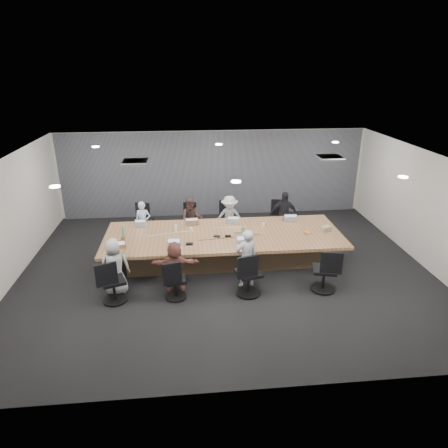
{
  "coord_description": "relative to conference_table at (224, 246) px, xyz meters",
  "views": [
    {
      "loc": [
        -0.91,
        -8.78,
        4.78
      ],
      "look_at": [
        0.0,
        0.4,
        1.05
      ],
      "focal_mm": 32.0,
      "sensor_mm": 36.0,
      "label": 1
    }
  ],
  "objects": [
    {
      "name": "chair_0",
      "position": [
        -2.15,
        1.7,
        -0.01
      ],
      "size": [
        0.64,
        0.64,
        0.79
      ],
      "primitive_type": null,
      "rotation": [
        0.0,
        0.0,
        2.92
      ],
      "color": "black",
      "rests_on": "ground"
    },
    {
      "name": "cup_white_near",
      "position": [
        1.11,
        0.4,
        0.38
      ],
      "size": [
        0.09,
        0.09,
        0.09
      ],
      "primitive_type": "cylinder",
      "rotation": [
        0.0,
        0.0,
        0.21
      ],
      "color": "white",
      "rests_on": "conference_table"
    },
    {
      "name": "mug_brown",
      "position": [
        -2.49,
        -0.2,
        0.39
      ],
      "size": [
        0.09,
        0.09,
        0.11
      ],
      "primitive_type": "cylinder",
      "rotation": [
        0.0,
        0.0,
        0.04
      ],
      "color": "brown",
      "rests_on": "conference_table"
    },
    {
      "name": "laptop_2",
      "position": [
        0.3,
        0.8,
        0.35
      ],
      "size": [
        0.37,
        0.29,
        0.02
      ],
      "primitive_type": "cube",
      "rotation": [
        0.0,
        0.0,
        2.96
      ],
      "color": "#B2B2B7",
      "rests_on": "conference_table"
    },
    {
      "name": "person_1",
      "position": [
        -0.78,
        1.35,
        0.24
      ],
      "size": [
        0.69,
        0.57,
        1.29
      ],
      "primitive_type": "imported",
      "rotation": [
        0.0,
        0.0,
        6.14
      ],
      "color": "#45312D",
      "rests_on": "ground"
    },
    {
      "name": "person_3",
      "position": [
        1.89,
        1.35,
        0.29
      ],
      "size": [
        0.84,
        0.42,
        1.38
      ],
      "primitive_type": "imported",
      "rotation": [
        0.0,
        0.0,
        6.17
      ],
      "color": "black",
      "rests_on": "ground"
    },
    {
      "name": "laptop_5",
      "position": [
        -1.22,
        -0.8,
        0.35
      ],
      "size": [
        0.34,
        0.26,
        0.02
      ],
      "primitive_type": "cube",
      "rotation": [
        0.0,
        0.0,
        -0.13
      ],
      "color": "#B2B2B7",
      "rests_on": "conference_table"
    },
    {
      "name": "person_0",
      "position": [
        -2.15,
        1.35,
        0.2
      ],
      "size": [
        0.45,
        0.3,
        1.2
      ],
      "primitive_type": "imported",
      "rotation": [
        0.0,
        0.0,
        6.25
      ],
      "color": "silver",
      "rests_on": "ground"
    },
    {
      "name": "wall_back",
      "position": [
        0.0,
        3.5,
        1.0
      ],
      "size": [
        10.0,
        0.0,
        2.8
      ],
      "primitive_type": "cube",
      "rotation": [
        1.57,
        0.0,
        0.0
      ],
      "color": "beige",
      "rests_on": "ground"
    },
    {
      "name": "laptop_0",
      "position": [
        -2.15,
        0.8,
        0.35
      ],
      "size": [
        0.31,
        0.22,
        0.02
      ],
      "primitive_type": "cube",
      "rotation": [
        0.0,
        0.0,
        3.07
      ],
      "color": "#B2B2B7",
      "rests_on": "conference_table"
    },
    {
      "name": "ceiling",
      "position": [
        0.0,
        -0.5,
        2.4
      ],
      "size": [
        10.0,
        8.0,
        0.0
      ],
      "primitive_type": "cube",
      "color": "white",
      "rests_on": "wall_back"
    },
    {
      "name": "bottle_clear",
      "position": [
        -1.21,
        0.25,
        0.44
      ],
      "size": [
        0.08,
        0.08,
        0.21
      ],
      "primitive_type": "cylinder",
      "rotation": [
        0.0,
        0.0,
        0.34
      ],
      "color": "silver",
      "rests_on": "conference_table"
    },
    {
      "name": "chair_3",
      "position": [
        1.89,
        1.7,
        -0.04
      ],
      "size": [
        0.6,
        0.6,
        0.73
      ],
      "primitive_type": null,
      "rotation": [
        0.0,
        0.0,
        2.89
      ],
      "color": "black",
      "rests_on": "ground"
    },
    {
      "name": "chair_7",
      "position": [
        2.09,
        -1.7,
        0.03
      ],
      "size": [
        0.71,
        0.71,
        0.87
      ],
      "primitive_type": null,
      "rotation": [
        0.0,
        0.0,
        -0.24
      ],
      "color": "black",
      "rests_on": "ground"
    },
    {
      "name": "mic_left",
      "position": [
        -0.88,
        -0.56,
        0.36
      ],
      "size": [
        0.17,
        0.12,
        0.03
      ],
      "primitive_type": "cube",
      "rotation": [
        0.0,
        0.0,
        -0.04
      ],
      "color": "black",
      "rests_on": "conference_table"
    },
    {
      "name": "chair_6",
      "position": [
        0.38,
        -1.7,
        0.03
      ],
      "size": [
        0.72,
        0.72,
        0.87
      ],
      "primitive_type": null,
      "rotation": [
        0.0,
        0.0,
        0.26
      ],
      "color": "black",
      "rests_on": "ground"
    },
    {
      "name": "wall_front",
      "position": [
        0.0,
        -4.5,
        1.0
      ],
      "size": [
        10.0,
        0.0,
        2.8
      ],
      "primitive_type": "cube",
      "rotation": [
        -1.57,
        0.0,
        0.0
      ],
      "color": "beige",
      "rests_on": "ground"
    },
    {
      "name": "laptop_6",
      "position": [
        0.38,
        -0.8,
        0.35
      ],
      "size": [
        0.32,
        0.23,
        0.02
      ],
      "primitive_type": "cube",
      "rotation": [
        0.0,
        0.0,
        0.09
      ],
      "color": "#B2B2B7",
      "rests_on": "conference_table"
    },
    {
      "name": "person_4",
      "position": [
        -2.52,
        -1.35,
        0.25
      ],
      "size": [
        0.71,
        0.53,
        1.3
      ],
      "primitive_type": "imported",
      "rotation": [
        0.0,
        0.0,
        3.33
      ],
      "color": "#A7A7A7",
      "rests_on": "ground"
    },
    {
      "name": "bottle_green_left",
      "position": [
        -2.51,
        0.15,
        0.47
      ],
      "size": [
        0.1,
        0.1,
        0.27
      ],
      "primitive_type": "cylinder",
      "rotation": [
        0.0,
        0.0,
        0.34
      ],
      "color": "#5DA477",
      "rests_on": "conference_table"
    },
    {
      "name": "stapler",
      "position": [
        0.09,
        -0.2,
        0.37
      ],
      "size": [
        0.15,
        0.04,
        0.06
      ],
      "primitive_type": "cube",
      "rotation": [
        0.0,
        0.0,
        -0.04
      ],
      "color": "black",
      "rests_on": "conference_table"
    },
    {
      "name": "laptop_1",
      "position": [
        -0.78,
        0.8,
        0.35
      ],
      "size": [
        0.36,
        0.26,
        0.02
      ],
      "primitive_type": "cube",
      "rotation": [
        0.0,
        0.0,
        3.22
      ],
      "color": "#8C6647",
      "rests_on": "conference_table"
    },
    {
      "name": "mic_right",
      "position": [
        -0.18,
        -0.16,
        0.35
      ],
      "size": [
        0.18,
        0.15,
        0.03
      ],
      "primitive_type": "cube",
      "rotation": [
        0.0,
        0.0,
        -0.43
      ],
      "color": "black",
      "rests_on": "conference_table"
    },
    {
      "name": "chair_4",
      "position": [
        -2.52,
        -1.7,
        0.01
      ],
      "size": [
        0.71,
        0.71,
        0.83
      ],
      "primitive_type": null,
      "rotation": [
        0.0,
        0.0,
        0.35
      ],
      "color": "black",
      "rests_on": "ground"
    },
    {
      "name": "floor",
      "position": [
        0.0,
        -0.5,
        -0.4
      ],
      "size": [
        10.0,
        8.0,
        0.0
      ],
      "primitive_type": "cube",
      "color": "black",
      "rests_on": "ground"
    },
    {
      "name": "chair_5",
      "position": [
        -1.22,
        -1.7,
        -0.03
      ],
      "size": [
        0.59,
        0.59,
        0.74
      ],
      "primitive_type": null,
      "rotation": [
        0.0,
        0.0,
        0.22
      ],
      "color": "black",
      "rests_on": "ground"
    },
    {
      "name": "laptop_4",
      "position": [
        -2.52,
        -0.8,
        0.35
      ],
      "size": [
        0.31,
        0.23,
        0.02
      ],
      "primitive_type": "cube",
      "rotation": [
        0.0,
        0.0,
        0.07
      ],
      "color": "#8C6647",
      "rests_on": "conference_table"
    },
    {
      "name": "wall_right",
      "position": [
        5.0,
        -0.5,
        1.0
      ],
      "size": [
        0.0,
        8.0,
        2.8
      ],
      "primitive_type": "cube",
      "rotation": [
        1.57,
        0.0,
        -1.57
      ],
      "color": "beige",
      "rests_on": "ground"
    },
    {
      "name": "curtain",
      "position": [
        0.0,
        3.42,
        1.0
      ],
      "size": [
        9.8,
        0.04,
        2.8
      ],
      "primitive_type": "cube",
      "color": "slate",
      "rests_on": "ground"
    },
    {
      "name": "wall_left",
      "position": [
        -5.0,
        -0.5,
        1.0
      ],
      "size": [
        0.0,
        8.0,
        2.8
      ],
      "primitive_type": "cube",
      "rotation": [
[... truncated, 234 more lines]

